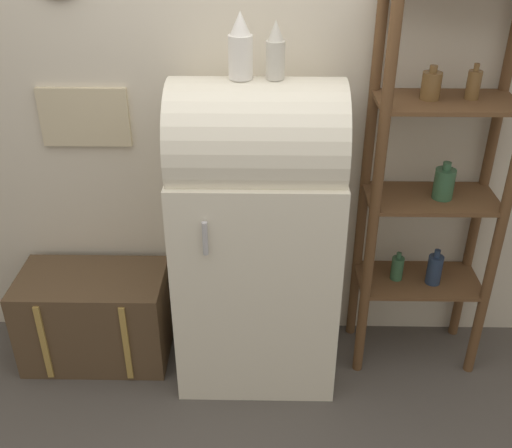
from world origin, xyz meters
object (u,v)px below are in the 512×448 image
refrigerator (257,234)px  vase_left (240,48)px  suitcase_trunk (96,316)px  vase_center (275,52)px

refrigerator → vase_left: vase_left is taller
suitcase_trunk → vase_left: vase_left is taller
vase_left → refrigerator: bearing=-4.3°
refrigerator → suitcase_trunk: 1.01m
vase_left → vase_center: size_ratio=1.14×
suitcase_trunk → vase_center: bearing=-2.5°
vase_center → suitcase_trunk: bearing=177.5°
suitcase_trunk → refrigerator: bearing=-2.9°
suitcase_trunk → vase_left: 1.62m
suitcase_trunk → vase_left: size_ratio=2.78×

